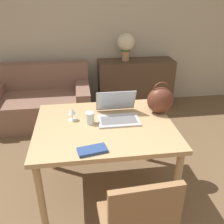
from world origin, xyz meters
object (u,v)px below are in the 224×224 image
couch (42,103)px  wine_glass (72,112)px  laptop (117,111)px  flower_vase (126,44)px  drinking_glass (90,118)px  handbag (160,100)px

couch → wine_glass: 1.74m
laptop → flower_vase: bearing=77.1°
laptop → drinking_glass: laptop is taller
flower_vase → laptop: bearing=-102.9°
handbag → wine_glass: bearing=-176.9°
flower_vase → handbag: bearing=-90.1°
laptop → handbag: (0.42, 0.04, 0.07)m
laptop → drinking_glass: 0.28m
drinking_glass → wine_glass: (-0.16, 0.09, 0.03)m
laptop → flower_vase: size_ratio=0.88×
couch → flower_vase: (1.36, 0.30, 0.79)m
couch → drinking_glass: drinking_glass is taller
flower_vase → wine_glass: bearing=-114.4°
couch → flower_vase: 1.60m
couch → laptop: size_ratio=3.90×
laptop → handbag: bearing=5.3°
drinking_glass → handbag: 0.70m
drinking_glass → laptop: bearing=19.4°
drinking_glass → couch: bearing=112.3°
drinking_glass → flower_vase: 2.08m
wine_glass → handbag: bearing=3.1°
wine_glass → flower_vase: bearing=65.6°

